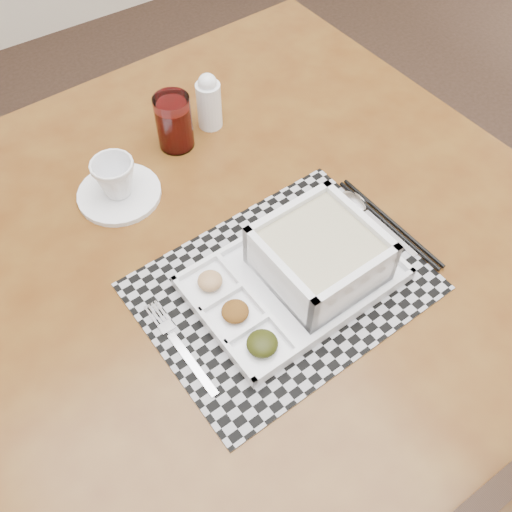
{
  "coord_description": "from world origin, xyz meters",
  "views": [
    {
      "loc": [
        -0.4,
        -0.17,
        1.59
      ],
      "look_at": [
        -0.11,
        0.26,
        0.89
      ],
      "focal_mm": 40.0,
      "sensor_mm": 36.0,
      "label": 1
    }
  ],
  "objects_px": {
    "dining_table": "(242,272)",
    "juice_glass": "(174,124)",
    "serving_tray": "(310,264)",
    "creamer_bottle": "(209,101)",
    "cup": "(115,178)"
  },
  "relations": [
    {
      "from": "cup",
      "to": "creamer_bottle",
      "type": "relative_size",
      "value": 0.65
    },
    {
      "from": "juice_glass",
      "to": "creamer_bottle",
      "type": "bearing_deg",
      "value": 9.39
    },
    {
      "from": "cup",
      "to": "dining_table",
      "type": "bearing_deg",
      "value": -38.33
    },
    {
      "from": "dining_table",
      "to": "juice_glass",
      "type": "bearing_deg",
      "value": 84.42
    },
    {
      "from": "serving_tray",
      "to": "creamer_bottle",
      "type": "relative_size",
      "value": 2.82
    },
    {
      "from": "juice_glass",
      "to": "creamer_bottle",
      "type": "relative_size",
      "value": 0.92
    },
    {
      "from": "serving_tray",
      "to": "cup",
      "type": "relative_size",
      "value": 4.36
    },
    {
      "from": "dining_table",
      "to": "serving_tray",
      "type": "xyz_separation_m",
      "value": [
        0.05,
        -0.12,
        0.12
      ]
    },
    {
      "from": "dining_table",
      "to": "juice_glass",
      "type": "distance_m",
      "value": 0.31
    },
    {
      "from": "cup",
      "to": "serving_tray",
      "type": "bearing_deg",
      "value": -40.56
    },
    {
      "from": "dining_table",
      "to": "serving_tray",
      "type": "distance_m",
      "value": 0.18
    },
    {
      "from": "juice_glass",
      "to": "cup",
      "type": "bearing_deg",
      "value": -157.45
    },
    {
      "from": "serving_tray",
      "to": "juice_glass",
      "type": "bearing_deg",
      "value": 93.81
    },
    {
      "from": "serving_tray",
      "to": "juice_glass",
      "type": "xyz_separation_m",
      "value": [
        -0.03,
        0.39,
        0.01
      ]
    },
    {
      "from": "dining_table",
      "to": "cup",
      "type": "xyz_separation_m",
      "value": [
        -0.12,
        0.21,
        0.13
      ]
    }
  ]
}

